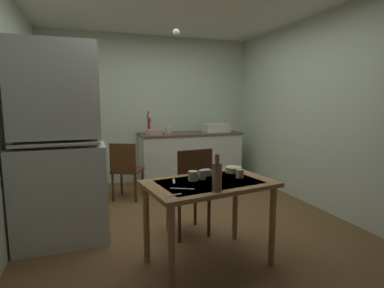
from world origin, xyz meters
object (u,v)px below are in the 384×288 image
at_px(chair_by_counter, 126,169).
at_px(glass_bottle, 217,176).
at_px(hand_pump, 149,124).
at_px(dining_table, 209,194).
at_px(sink_basin, 216,128).
at_px(chair_far_side, 191,191).
at_px(hutch_cabinet, 59,152).
at_px(serving_bowl_wide, 233,170).
at_px(mixing_bowl_counter, 154,132).
at_px(mug_dark, 193,176).

height_order(chair_by_counter, glass_bottle, glass_bottle).
relative_size(hand_pump, glass_bottle, 1.34).
bearing_deg(dining_table, sink_basin, 65.46).
bearing_deg(chair_far_side, hutch_cabinet, 167.22).
relative_size(dining_table, chair_far_side, 1.23).
relative_size(chair_by_counter, glass_bottle, 2.92).
distance_m(hutch_cabinet, hand_pump, 2.22).
distance_m(sink_basin, glass_bottle, 3.17).
xyz_separation_m(hand_pump, chair_far_side, (0.03, -2.12, -0.56)).
xyz_separation_m(hand_pump, chair_by_counter, (-0.48, -0.68, -0.60)).
height_order(chair_far_side, glass_bottle, glass_bottle).
bearing_deg(chair_by_counter, serving_bowl_wide, -64.49).
relative_size(chair_far_side, chair_by_counter, 1.13).
bearing_deg(chair_far_side, mixing_bowl_counter, 88.88).
xyz_separation_m(sink_basin, glass_bottle, (-1.25, -2.91, -0.10)).
distance_m(mixing_bowl_counter, glass_bottle, 2.86).
bearing_deg(hand_pump, mixing_bowl_counter, -54.75).
bearing_deg(hand_pump, chair_by_counter, -125.09).
distance_m(hutch_cabinet, sink_basin, 3.04).
height_order(dining_table, serving_bowl_wide, serving_bowl_wide).
xyz_separation_m(dining_table, glass_bottle, (-0.05, -0.27, 0.23)).
bearing_deg(serving_bowl_wide, mixing_bowl_counter, 97.18).
relative_size(dining_table, serving_bowl_wide, 7.37).
xyz_separation_m(chair_by_counter, glass_bottle, (0.44, -2.28, 0.41)).
relative_size(dining_table, mug_dark, 13.52).
distance_m(chair_by_counter, glass_bottle, 2.35).
distance_m(mixing_bowl_counter, chair_far_side, 2.07).
bearing_deg(sink_basin, chair_by_counter, -159.43).
xyz_separation_m(dining_table, serving_bowl_wide, (0.36, 0.24, 0.14)).
bearing_deg(chair_by_counter, mixing_bowl_counter, 47.02).
bearing_deg(chair_far_side, hand_pump, 90.75).
relative_size(chair_far_side, serving_bowl_wide, 5.99).
xyz_separation_m(dining_table, mug_dark, (-0.12, 0.08, 0.15)).
bearing_deg(sink_basin, chair_far_side, -119.72).
bearing_deg(dining_table, chair_far_side, 87.97).
relative_size(sink_basin, glass_bottle, 1.51).
xyz_separation_m(hand_pump, mug_dark, (-0.11, -2.60, -0.26)).
xyz_separation_m(mixing_bowl_counter, mug_dark, (-0.18, -2.51, -0.14)).
bearing_deg(hutch_cabinet, dining_table, -34.12).
distance_m(hutch_cabinet, serving_bowl_wide, 1.73).
distance_m(sink_basin, mug_dark, 2.89).
bearing_deg(glass_bottle, serving_bowl_wide, 51.92).
distance_m(mixing_bowl_counter, dining_table, 2.61).
bearing_deg(mug_dark, mixing_bowl_counter, 85.90).
bearing_deg(mug_dark, chair_far_side, 73.76).
relative_size(hutch_cabinet, mug_dark, 22.99).
xyz_separation_m(mixing_bowl_counter, chair_by_counter, (-0.54, -0.58, -0.47)).
relative_size(hand_pump, mug_dark, 4.48).
xyz_separation_m(mug_dark, glass_bottle, (0.07, -0.35, 0.08)).
bearing_deg(glass_bottle, chair_by_counter, 100.86).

